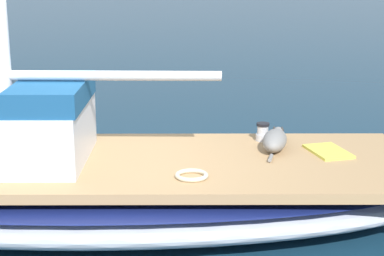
% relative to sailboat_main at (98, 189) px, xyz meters
% --- Properties ---
extents(ground_plane, '(120.00, 120.00, 0.00)m').
position_rel_sailboat_main_xyz_m(ground_plane, '(0.00, 0.00, -0.34)').
color(ground_plane, '#143347').
extents(sailboat_main, '(2.68, 7.29, 0.66)m').
position_rel_sailboat_main_xyz_m(sailboat_main, '(0.00, 0.00, 0.00)').
color(sailboat_main, '#B2B7C1').
rests_on(sailboat_main, ground).
extents(dog_grey, '(0.95, 0.38, 0.22)m').
position_rel_sailboat_main_xyz_m(dog_grey, '(0.42, -1.91, 0.43)').
color(dog_grey, gray).
rests_on(dog_grey, sailboat_main).
extents(deck_winch, '(0.16, 0.16, 0.21)m').
position_rel_sailboat_main_xyz_m(deck_winch, '(0.76, -1.80, 0.42)').
color(deck_winch, '#B7B7BC').
rests_on(deck_winch, sailboat_main).
extents(coiled_rope, '(0.32, 0.32, 0.04)m').
position_rel_sailboat_main_xyz_m(coiled_rope, '(-0.54, -1.01, 0.35)').
color(coiled_rope, beige).
rests_on(coiled_rope, sailboat_main).
extents(deck_towel, '(0.64, 0.50, 0.03)m').
position_rel_sailboat_main_xyz_m(deck_towel, '(0.30, -2.48, 0.34)').
color(deck_towel, '#D8D14C').
rests_on(deck_towel, sailboat_main).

